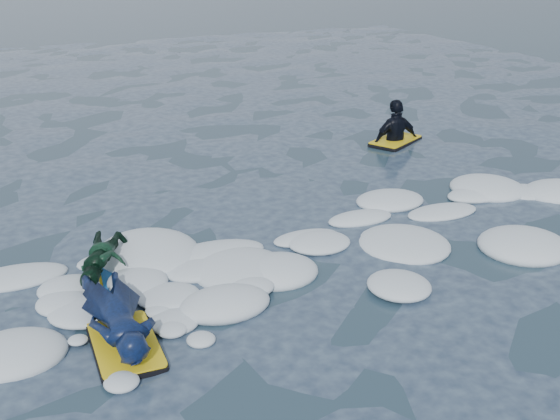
% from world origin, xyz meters
% --- Properties ---
extents(ground, '(120.00, 120.00, 0.00)m').
position_xyz_m(ground, '(0.00, 0.00, 0.00)').
color(ground, '#172D37').
rests_on(ground, ground).
extents(foam_band, '(12.00, 3.10, 0.30)m').
position_xyz_m(foam_band, '(0.00, 1.03, 0.00)').
color(foam_band, silver).
rests_on(foam_band, ground).
extents(prone_woman_unit, '(0.68, 1.73, 0.45)m').
position_xyz_m(prone_woman_unit, '(-1.50, -0.10, 0.23)').
color(prone_woman_unit, black).
rests_on(prone_woman_unit, ground).
extents(prone_child_unit, '(1.00, 1.28, 0.45)m').
position_xyz_m(prone_child_unit, '(-1.37, 1.30, 0.23)').
color(prone_child_unit, black).
rests_on(prone_child_unit, ground).
extents(waiting_rider_unit, '(1.31, 1.10, 1.73)m').
position_xyz_m(waiting_rider_unit, '(5.02, 4.83, 0.02)').
color(waiting_rider_unit, black).
rests_on(waiting_rider_unit, ground).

